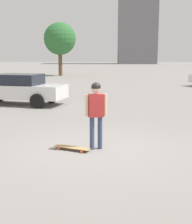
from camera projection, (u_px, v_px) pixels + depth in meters
ground_plane at (96, 149)px, 8.00m from camera, size 220.00×220.00×0.00m
person at (96, 107)px, 7.81m from camera, size 0.54×0.29×1.71m
skateboard at (72, 148)px, 7.88m from camera, size 0.97×0.57×0.08m
car_parked_near at (17, 89)px, 15.21m from camera, size 5.02×2.71×1.48m
building_block_distant at (138, 4)px, 89.53m from camera, size 10.83×10.26×33.65m
tree_distant at (60, 39)px, 36.38m from camera, size 3.75×3.75×6.18m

